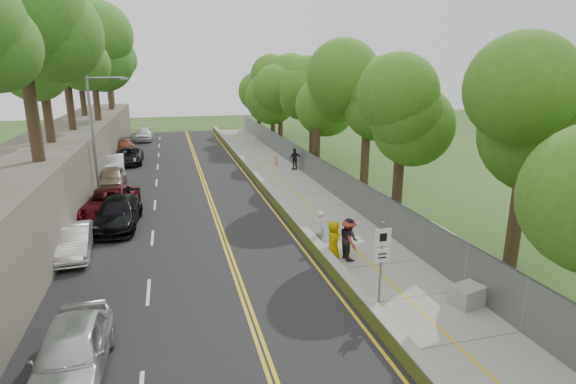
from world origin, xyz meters
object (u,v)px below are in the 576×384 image
object	(u,v)px
signpost	(382,254)
car_1	(73,241)
concrete_block	(467,295)
car_2	(110,203)
car_0	(72,353)
person_far	(295,159)
painter_0	(333,241)
streetlight	(96,130)
construction_barrel	(274,160)

from	to	relation	value
signpost	car_1	xyz separation A→B (m)	(-11.65, 7.59, -1.23)
concrete_block	car_2	bearing A→B (deg)	133.99
car_1	car_2	xyz separation A→B (m)	(1.01, 5.56, 0.12)
car_0	person_far	bearing A→B (deg)	61.79
painter_0	person_far	world-z (taller)	person_far
streetlight	person_far	distance (m)	16.15
streetlight	concrete_block	distance (m)	23.50
construction_barrel	concrete_block	world-z (taller)	construction_barrel
streetlight	car_0	bearing A→B (deg)	-85.53
car_1	painter_0	world-z (taller)	painter_0
car_2	signpost	bearing A→B (deg)	-46.25
signpost	car_1	world-z (taller)	signpost
car_1	person_far	world-z (taller)	person_far
construction_barrel	painter_0	world-z (taller)	painter_0
car_1	painter_0	size ratio (longest dim) A/B	2.31
streetlight	painter_0	distance (m)	17.52
car_0	person_far	distance (m)	27.73
streetlight	car_0	xyz separation A→B (m)	(1.46, -18.69, -3.81)
concrete_block	signpost	bearing A→B (deg)	161.83
car_0	car_1	xyz separation A→B (m)	(-1.60, 9.26, -0.10)
streetlight	car_2	size ratio (longest dim) A/B	1.36
car_2	painter_0	size ratio (longest dim) A/B	3.23
car_2	person_far	distance (m)	16.78
signpost	car_0	xyz separation A→B (m)	(-10.05, -1.68, -1.13)
concrete_block	car_0	size ratio (longest dim) A/B	0.24
signpost	car_0	world-z (taller)	signpost
construction_barrel	car_0	bearing A→B (deg)	-114.07
construction_barrel	car_2	world-z (taller)	car_2
construction_barrel	car_1	xyz separation A→B (m)	(-13.60, -17.60, 0.26)
signpost	person_far	distance (m)	22.94
construction_barrel	car_0	size ratio (longest dim) A/B	0.18
car_1	signpost	bearing A→B (deg)	-37.69
person_far	painter_0	bearing A→B (deg)	65.64
streetlight	painter_0	size ratio (longest dim) A/B	4.40
streetlight	construction_barrel	xyz separation A→B (m)	(13.46, 8.17, -4.17)
car_0	car_2	world-z (taller)	car_2
construction_barrel	concrete_block	size ratio (longest dim) A/B	0.77
concrete_block	person_far	bearing A→B (deg)	89.64
concrete_block	car_1	xyz separation A→B (m)	(-14.65, 8.57, 0.31)
streetlight	painter_0	world-z (taller)	streetlight
car_1	person_far	distance (m)	21.16
person_far	signpost	bearing A→B (deg)	68.23
car_1	car_2	bearing A→B (deg)	75.10
streetlight	signpost	distance (m)	20.72
car_0	painter_0	bearing A→B (deg)	30.74
concrete_block	car_0	distance (m)	13.07
concrete_block	car_1	world-z (taller)	car_1
person_far	streetlight	bearing A→B (deg)	7.34
painter_0	car_0	bearing A→B (deg)	143.53
car_1	car_2	world-z (taller)	car_2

